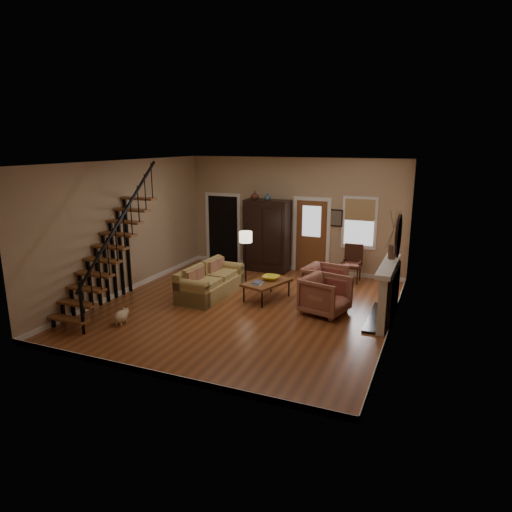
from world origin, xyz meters
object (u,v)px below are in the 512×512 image
at_px(armoire, 267,236).
at_px(side_chair, 352,264).
at_px(coffee_table, 267,290).
at_px(floor_lamp, 246,259).
at_px(sofa, 211,281).
at_px(armchair_left, 325,295).
at_px(armchair_right, 325,283).

xyz_separation_m(armoire, side_chair, (2.55, -0.20, -0.54)).
distance_m(coffee_table, side_chair, 2.75).
bearing_deg(floor_lamp, sofa, -115.80).
bearing_deg(armchair_left, coffee_table, 90.22).
xyz_separation_m(sofa, floor_lamp, (0.49, 1.02, 0.36)).
xyz_separation_m(armoire, armchair_left, (2.49, -2.80, -0.62)).
xyz_separation_m(armoire, sofa, (-0.44, -2.69, -0.67)).
bearing_deg(side_chair, coffee_table, -125.87).
bearing_deg(armchair_left, armchair_right, 29.34).
bearing_deg(sofa, armchair_right, 18.57).
xyz_separation_m(armchair_left, floor_lamp, (-2.43, 1.13, 0.31)).
bearing_deg(floor_lamp, armchair_right, -5.61).
bearing_deg(side_chair, armoire, 175.52).
height_order(coffee_table, armchair_right, armchair_right).
height_order(armoire, coffee_table, armoire).
bearing_deg(armchair_right, floor_lamp, 92.76).
bearing_deg(armoire, armchair_left, -48.37).
distance_m(sofa, floor_lamp, 1.19).
distance_m(sofa, armchair_left, 2.93).
bearing_deg(coffee_table, sofa, -169.08).
bearing_deg(armoire, coffee_table, -68.67).
bearing_deg(coffee_table, armchair_right, 22.76).
bearing_deg(armchair_right, armoire, 58.28).
distance_m(armoire, sofa, 2.80).
distance_m(floor_lamp, side_chair, 2.90).
relative_size(sofa, coffee_table, 1.68).
distance_m(armchair_left, side_chair, 2.60).
relative_size(floor_lamp, side_chair, 1.45).
bearing_deg(sofa, armoire, 82.48).
distance_m(armchair_right, side_chair, 1.71).
relative_size(armoire, armchair_left, 2.24).
height_order(sofa, armchair_right, armchair_right).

